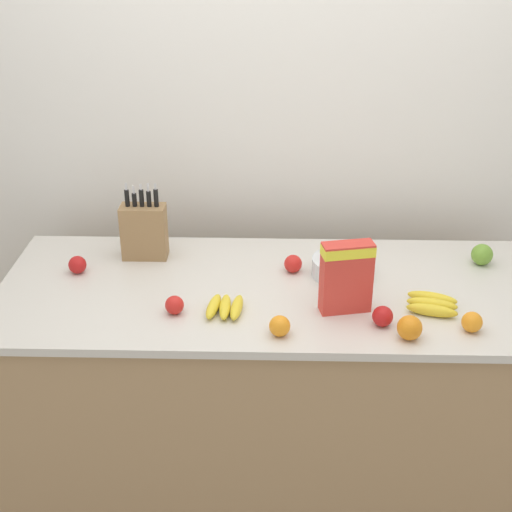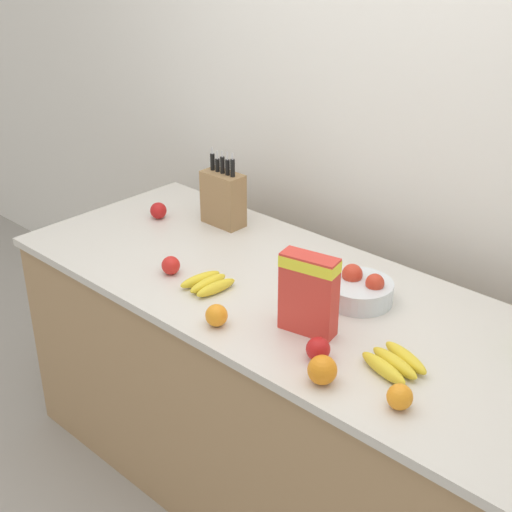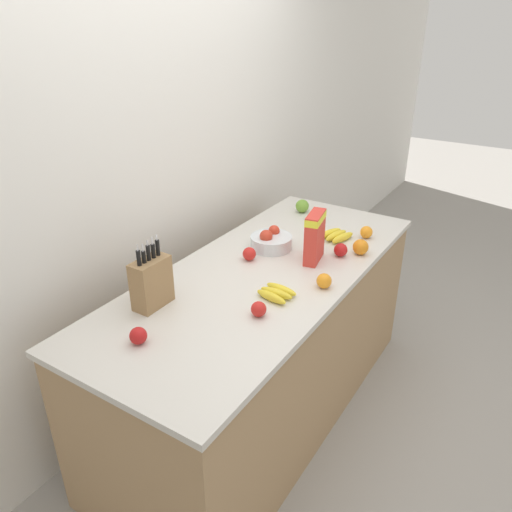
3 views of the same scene
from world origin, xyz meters
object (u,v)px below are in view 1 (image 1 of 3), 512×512
Objects in this scene: fruit_bowl at (341,265)px; banana_bunch_right at (225,307)px; apple_near_bananas at (383,316)px; orange_front_left at (280,326)px; apple_rightmost at (482,255)px; apple_by_knife_block at (293,264)px; cereal_box at (347,274)px; knife_block at (144,231)px; orange_mid_left at (472,322)px; apple_front at (77,265)px; banana_bunch_left at (432,304)px; apple_rear at (175,305)px; orange_front_center at (410,328)px.

fruit_bowl is 0.50m from banana_bunch_right.
orange_front_left is at bearing -168.63° from apple_near_bananas.
apple_rightmost is (0.97, 0.38, 0.02)m from banana_bunch_right.
apple_by_knife_block is at bearing 127.84° from apple_near_bananas.
banana_bunch_right is (-0.41, -0.02, -0.12)m from cereal_box.
knife_block is 1.27m from orange_mid_left.
banana_bunch_left is at bearing -10.30° from apple_front.
apple_by_knife_block reaches higher than banana_bunch_right.
fruit_bowl is 3.39× the size of apple_rear.
cereal_box is 1.02m from apple_front.
apple_rear is (-1.14, -0.40, -0.01)m from apple_rightmost.
apple_front is 0.99× the size of orange_mid_left.
apple_rear is at bearing 172.04° from cereal_box.
apple_rightmost reaches higher than apple_rear.
banana_bunch_left is 2.79× the size of orange_front_left.
orange_mid_left is at bearing -107.80° from apple_rightmost.
knife_block is at bearing 111.70° from apple_rear.
banana_bunch_left is 0.54m from apple_by_knife_block.
banana_bunch_left is at bearing -29.07° from apple_by_knife_block.
orange_front_center is at bearing -124.59° from apple_rightmost.
banana_bunch_right is at bearing -50.36° from knife_block.
cereal_box is (0.75, -0.39, 0.03)m from knife_block.
fruit_bowl reaches higher than banana_bunch_left.
orange_front_left is (0.76, -0.41, 0.00)m from apple_front.
apple_rear is at bearing 175.26° from apple_near_bananas.
apple_rightmost reaches higher than banana_bunch_right.
knife_block is 4.76× the size of apple_rear.
orange_front_left is at bearing -19.47° from apple_rear.
banana_bunch_right is 2.46× the size of apple_front.
apple_front is at bearing 144.89° from apple_rear.
fruit_bowl is (0.01, 0.26, -0.10)m from cereal_box.
orange_front_left is (-0.34, -0.07, -0.00)m from apple_near_bananas.
knife_block is 3.75× the size of apple_rightmost.
orange_front_center reaches higher than apple_near_bananas.
orange_mid_left is (0.58, -0.40, 0.00)m from apple_by_knife_block.
orange_mid_left reaches higher than banana_bunch_right.
apple_rightmost is at bearing 20.91° from cereal_box.
apple_rightmost is at bearing 4.13° from apple_front.
banana_bunch_left is 0.22m from apple_near_bananas.
banana_bunch_left is 2.35× the size of apple_rightmost.
apple_rear is at bearing 175.07° from orange_mid_left.
knife_block is 1.59× the size of banana_bunch_left.
banana_bunch_right is at bearing -25.08° from apple_front.
knife_block reaches higher than cereal_box.
knife_block is at bearing 168.98° from apple_by_knife_block.
apple_rightmost is 1.22× the size of apple_front.
apple_rightmost is 1.21× the size of orange_mid_left.
orange_front_center is at bearing -53.79° from cereal_box.
apple_front is 0.97× the size of orange_front_left.
orange_mid_left reaches higher than banana_bunch_left.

